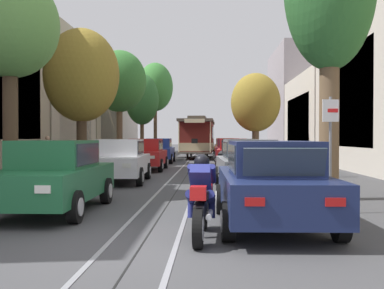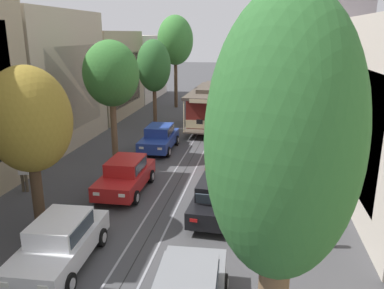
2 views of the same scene
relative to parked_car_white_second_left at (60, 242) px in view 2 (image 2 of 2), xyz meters
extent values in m
plane|color=#424244|center=(2.28, 10.07, -0.80)|extent=(160.00, 160.00, 0.00)
cube|color=gray|center=(1.75, 13.05, -0.79)|extent=(0.08, 57.85, 0.01)
cube|color=gray|center=(2.81, 13.05, -0.79)|extent=(0.08, 57.85, 0.01)
cube|color=black|center=(2.28, 13.05, -0.80)|extent=(0.03, 57.85, 0.01)
cube|color=#BCAD93|center=(-8.24, 13.05, 3.53)|extent=(5.58, 9.67, 8.66)
cube|color=#2D3842|center=(-5.47, 13.05, 3.10)|extent=(0.04, 6.98, 5.20)
cube|color=tan|center=(-8.25, 23.02, 2.91)|extent=(5.59, 9.67, 7.41)
cube|color=#2D3842|center=(-5.47, 23.02, 2.54)|extent=(0.04, 6.98, 4.45)
cube|color=beige|center=(-7.81, 32.99, 2.69)|extent=(4.71, 9.67, 6.98)
cube|color=#2D3842|center=(-5.47, 32.99, 2.34)|extent=(0.04, 6.98, 4.19)
cube|color=#2D3842|center=(10.03, 6.82, 2.78)|extent=(0.04, 8.72, 4.77)
cube|color=beige|center=(12.44, 19.28, 2.41)|extent=(4.85, 12.16, 6.43)
cube|color=#2D3842|center=(10.03, 19.28, 2.09)|extent=(0.04, 8.72, 3.86)
cube|color=gray|center=(12.68, 31.74, 4.59)|extent=(5.34, 12.16, 10.77)
cube|color=#2D3842|center=(10.03, 31.74, 4.05)|extent=(0.04, 8.72, 6.46)
cube|color=silver|center=(0.00, -0.04, -0.15)|extent=(1.97, 4.37, 0.66)
cube|color=silver|center=(0.00, 0.11, 0.48)|extent=(1.56, 2.12, 0.60)
cube|color=#2D3842|center=(0.03, -0.73, 0.46)|extent=(1.34, 0.27, 0.47)
cube|color=#2D3842|center=(-0.05, 1.29, 0.46)|extent=(1.30, 0.25, 0.45)
cube|color=#2D3842|center=(0.74, 0.14, 0.48)|extent=(0.10, 1.81, 0.47)
cube|color=#2D3842|center=(-0.75, 0.08, 0.48)|extent=(0.10, 1.81, 0.47)
cube|color=white|center=(0.64, -2.18, -0.05)|extent=(0.28, 0.05, 0.14)
cube|color=#B21414|center=(0.47, 2.14, -0.05)|extent=(0.28, 0.05, 0.12)
cube|color=white|center=(-0.47, -2.22, -0.05)|extent=(0.28, 0.05, 0.14)
cube|color=#B21414|center=(-0.64, 2.10, -0.05)|extent=(0.28, 0.05, 0.12)
cylinder|color=black|center=(0.93, -1.34, -0.48)|extent=(0.22, 0.65, 0.64)
cylinder|color=silver|center=(1.04, -1.33, -0.48)|extent=(0.03, 0.35, 0.35)
cylinder|color=black|center=(-0.83, -1.41, -0.48)|extent=(0.22, 0.65, 0.64)
cylinder|color=silver|center=(-0.94, -1.41, -0.48)|extent=(0.03, 0.35, 0.35)
cylinder|color=black|center=(0.83, 1.33, -0.48)|extent=(0.22, 0.65, 0.64)
cylinder|color=silver|center=(0.94, 1.33, -0.48)|extent=(0.03, 0.35, 0.35)
cylinder|color=black|center=(-0.93, 1.26, -0.48)|extent=(0.22, 0.65, 0.64)
cylinder|color=silver|center=(-1.04, 1.25, -0.48)|extent=(0.03, 0.35, 0.35)
cube|color=red|center=(0.06, 6.15, -0.15)|extent=(1.85, 4.32, 0.66)
cube|color=red|center=(0.06, 6.30, 0.48)|extent=(1.50, 2.08, 0.60)
cube|color=#2D3842|center=(0.07, 5.46, 0.46)|extent=(1.33, 0.24, 0.47)
cube|color=#2D3842|center=(0.04, 7.48, 0.46)|extent=(1.30, 0.21, 0.45)
cube|color=#2D3842|center=(0.80, 6.31, 0.48)|extent=(0.05, 1.81, 0.47)
cube|color=#2D3842|center=(-0.69, 6.29, 0.48)|extent=(0.05, 1.81, 0.47)
cube|color=white|center=(0.64, 4.00, -0.05)|extent=(0.28, 0.04, 0.14)
cube|color=#B21414|center=(0.59, 8.32, -0.05)|extent=(0.28, 0.04, 0.12)
cube|color=white|center=(-0.48, 3.98, -0.05)|extent=(0.28, 0.04, 0.14)
cube|color=#B21414|center=(-0.52, 8.30, -0.05)|extent=(0.28, 0.04, 0.12)
cylinder|color=black|center=(0.95, 4.83, -0.48)|extent=(0.21, 0.64, 0.64)
cylinder|color=silver|center=(1.06, 4.83, -0.48)|extent=(0.02, 0.35, 0.35)
cylinder|color=black|center=(-0.81, 4.81, -0.48)|extent=(0.21, 0.64, 0.64)
cylinder|color=silver|center=(-0.92, 4.81, -0.48)|extent=(0.02, 0.35, 0.35)
cylinder|color=black|center=(0.92, 7.49, -0.48)|extent=(0.21, 0.64, 0.64)
cylinder|color=silver|center=(1.03, 7.50, -0.48)|extent=(0.02, 0.35, 0.35)
cylinder|color=black|center=(-0.84, 7.47, -0.48)|extent=(0.21, 0.64, 0.64)
cylinder|color=silver|center=(-0.95, 7.47, -0.48)|extent=(0.02, 0.35, 0.35)
cube|color=#233D93|center=(-0.06, 13.01, -0.15)|extent=(1.86, 4.33, 0.66)
cube|color=#233D93|center=(-0.07, 13.16, 0.48)|extent=(1.51, 2.09, 0.60)
cube|color=#2D3842|center=(-0.05, 12.33, 0.46)|extent=(1.34, 0.24, 0.47)
cube|color=#2D3842|center=(-0.08, 14.35, 0.46)|extent=(1.30, 0.22, 0.45)
cube|color=#2D3842|center=(0.68, 13.18, 0.48)|extent=(0.06, 1.81, 0.47)
cube|color=#2D3842|center=(-0.81, 13.15, 0.48)|extent=(0.06, 1.81, 0.47)
cube|color=white|center=(0.53, 10.86, -0.05)|extent=(0.28, 0.04, 0.14)
cube|color=#B21414|center=(0.46, 15.18, -0.05)|extent=(0.28, 0.04, 0.12)
cube|color=white|center=(-0.59, 10.85, -0.05)|extent=(0.28, 0.04, 0.14)
cube|color=#B21414|center=(-0.65, 15.17, -0.05)|extent=(0.28, 0.04, 0.12)
cylinder|color=black|center=(0.83, 11.69, -0.48)|extent=(0.21, 0.64, 0.64)
cylinder|color=silver|center=(0.94, 11.70, -0.48)|extent=(0.03, 0.35, 0.35)
cylinder|color=black|center=(-0.92, 11.67, -0.48)|extent=(0.21, 0.64, 0.64)
cylinder|color=silver|center=(-1.03, 11.67, -0.48)|extent=(0.03, 0.35, 0.35)
cylinder|color=black|center=(0.80, 14.36, -0.48)|extent=(0.21, 0.64, 0.64)
cylinder|color=silver|center=(0.91, 14.36, -0.48)|extent=(0.03, 0.35, 0.35)
cylinder|color=black|center=(-0.96, 14.33, -0.48)|extent=(0.21, 0.64, 0.64)
cylinder|color=silver|center=(-1.07, 14.33, -0.48)|extent=(0.03, 0.35, 0.35)
cube|color=slate|center=(4.53, -2.15, 0.48)|extent=(1.56, 2.13, 0.60)
cube|color=#2D3842|center=(4.49, -1.32, 0.46)|extent=(1.34, 0.28, 0.47)
cube|color=#2D3842|center=(3.78, -2.19, 0.48)|extent=(0.11, 1.81, 0.47)
cube|color=#2D3842|center=(5.27, -2.12, 0.48)|extent=(0.11, 1.81, 0.47)
cube|color=white|center=(3.87, 0.13, -0.05)|extent=(0.28, 0.05, 0.14)
cube|color=white|center=(4.98, 0.18, -0.05)|extent=(0.28, 0.05, 0.14)
cylinder|color=black|center=(3.58, -0.71, -0.48)|extent=(0.23, 0.65, 0.64)
cylinder|color=silver|center=(3.47, -0.71, -0.48)|extent=(0.04, 0.35, 0.35)
cylinder|color=black|center=(5.34, -0.63, -0.48)|extent=(0.23, 0.65, 0.64)
cylinder|color=silver|center=(5.45, -0.63, -0.48)|extent=(0.04, 0.35, 0.35)
cube|color=black|center=(4.62, 4.44, -0.15)|extent=(2.01, 4.38, 0.66)
cube|color=black|center=(4.62, 4.29, 0.48)|extent=(1.58, 2.14, 0.60)
cube|color=#2D3842|center=(4.66, 5.12, 0.46)|extent=(1.34, 0.29, 0.47)
cube|color=#2D3842|center=(4.56, 3.11, 0.46)|extent=(1.30, 0.26, 0.45)
cube|color=#2D3842|center=(3.87, 4.32, 0.48)|extent=(0.12, 1.81, 0.47)
cube|color=#2D3842|center=(5.36, 4.25, 0.48)|extent=(0.12, 1.81, 0.47)
cube|color=white|center=(4.17, 6.62, -0.05)|extent=(0.28, 0.05, 0.14)
cube|color=#B21414|center=(3.96, 2.31, -0.05)|extent=(0.28, 0.05, 0.12)
cube|color=white|center=(5.29, 6.57, -0.05)|extent=(0.28, 0.05, 0.14)
cube|color=#B21414|center=(5.07, 2.25, -0.05)|extent=(0.28, 0.05, 0.12)
cylinder|color=black|center=(3.81, 5.81, -0.48)|extent=(0.23, 0.65, 0.64)
cylinder|color=silver|center=(3.70, 5.82, -0.48)|extent=(0.04, 0.35, 0.35)
cylinder|color=black|center=(5.57, 5.72, -0.48)|extent=(0.23, 0.65, 0.64)
cylinder|color=silver|center=(5.68, 5.72, -0.48)|extent=(0.04, 0.35, 0.35)
cylinder|color=black|center=(3.68, 3.15, -0.48)|extent=(0.23, 0.65, 0.64)
cylinder|color=silver|center=(3.57, 3.15, -0.48)|extent=(0.04, 0.35, 0.35)
cylinder|color=black|center=(5.44, 3.06, -0.48)|extent=(0.23, 0.65, 0.64)
cylinder|color=silver|center=(5.55, 3.06, -0.48)|extent=(0.04, 0.35, 0.35)
cube|color=red|center=(4.61, 9.80, -0.15)|extent=(1.97, 4.37, 0.66)
cube|color=red|center=(4.60, 9.65, 0.48)|extent=(1.56, 2.12, 0.60)
cube|color=#2D3842|center=(4.64, 10.48, 0.46)|extent=(1.34, 0.27, 0.47)
cube|color=#2D3842|center=(4.56, 8.46, 0.46)|extent=(1.30, 0.25, 0.45)
cube|color=#2D3842|center=(3.86, 9.68, 0.48)|extent=(0.10, 1.81, 0.47)
cube|color=#2D3842|center=(5.35, 9.62, 0.48)|extent=(0.10, 1.81, 0.47)
cube|color=white|center=(4.14, 11.98, -0.05)|extent=(0.28, 0.05, 0.14)
cube|color=#B21414|center=(3.97, 7.66, -0.05)|extent=(0.28, 0.05, 0.12)
cube|color=white|center=(5.25, 11.93, -0.05)|extent=(0.28, 0.05, 0.14)
cube|color=#B21414|center=(5.08, 7.62, -0.05)|extent=(0.28, 0.05, 0.12)
cylinder|color=black|center=(3.78, 11.16, -0.48)|extent=(0.23, 0.65, 0.64)
cylinder|color=silver|center=(3.67, 11.17, -0.48)|extent=(0.03, 0.35, 0.35)
cylinder|color=black|center=(5.54, 11.09, -0.48)|extent=(0.23, 0.65, 0.64)
cylinder|color=silver|center=(5.65, 11.09, -0.48)|extent=(0.03, 0.35, 0.35)
cylinder|color=black|center=(3.68, 8.50, -0.48)|extent=(0.23, 0.65, 0.64)
cylinder|color=silver|center=(3.57, 8.50, -0.48)|extent=(0.03, 0.35, 0.35)
cylinder|color=black|center=(5.44, 8.43, -0.48)|extent=(0.23, 0.65, 0.64)
cylinder|color=silver|center=(5.55, 8.42, -0.48)|extent=(0.03, 0.35, 0.35)
cube|color=maroon|center=(4.52, 15.73, -0.15)|extent=(1.82, 4.31, 0.66)
cube|color=maroon|center=(4.52, 15.58, 0.48)|extent=(1.49, 2.07, 0.60)
cube|color=#2D3842|center=(4.51, 16.42, 0.46)|extent=(1.33, 0.23, 0.47)
cube|color=#2D3842|center=(4.52, 14.40, 0.46)|extent=(1.30, 0.20, 0.45)
cube|color=#2D3842|center=(3.77, 15.58, 0.48)|extent=(0.04, 1.81, 0.47)
cube|color=#2D3842|center=(5.26, 15.59, 0.48)|extent=(0.04, 1.81, 0.47)
cube|color=white|center=(3.95, 17.89, -0.05)|extent=(0.28, 0.04, 0.14)
cube|color=#B21414|center=(3.97, 13.57, -0.05)|extent=(0.28, 0.04, 0.12)
cube|color=white|center=(5.06, 17.89, -0.05)|extent=(0.28, 0.04, 0.14)
cube|color=#B21414|center=(5.08, 13.57, -0.05)|extent=(0.28, 0.04, 0.12)
cylinder|color=black|center=(3.63, 17.06, -0.48)|extent=(0.20, 0.64, 0.64)
cylinder|color=silver|center=(3.52, 17.06, -0.48)|extent=(0.02, 0.35, 0.35)
cylinder|color=black|center=(5.39, 17.07, -0.48)|extent=(0.20, 0.64, 0.64)
cylinder|color=silver|center=(5.50, 17.07, -0.48)|extent=(0.02, 0.35, 0.35)
cylinder|color=black|center=(3.64, 14.39, -0.48)|extent=(0.20, 0.64, 0.64)
cylinder|color=silver|center=(3.53, 14.39, -0.48)|extent=(0.02, 0.35, 0.35)
cylinder|color=black|center=(5.40, 14.40, -0.48)|extent=(0.20, 0.64, 0.64)
cylinder|color=silver|center=(5.51, 14.40, -0.48)|extent=(0.02, 0.35, 0.35)
cube|color=orange|center=(4.54, 21.87, -0.15)|extent=(1.92, 4.35, 0.66)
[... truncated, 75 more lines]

